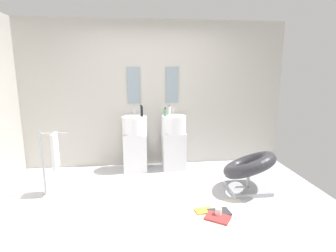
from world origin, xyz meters
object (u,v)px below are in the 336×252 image
Objects in this scene: magazine_ochre at (204,211)px; pedestal_sink_right at (174,141)px; lounge_chair at (249,168)px; pedestal_sink_left at (135,143)px; magazine_red at (218,218)px; coffee_mug at (218,212)px; soap_bottle_green at (165,112)px; soap_bottle_clear at (141,111)px; soap_bottle_black at (142,111)px; towel_rack at (53,152)px; soap_bottle_white at (169,111)px; magazine_charcoal at (219,212)px.

pedestal_sink_right is at bearing 87.74° from magazine_ochre.
pedestal_sink_left is at bearing 147.64° from lounge_chair.
lounge_chair reaches higher than magazine_red.
magazine_ochre is at bearing 139.57° from coffee_mug.
soap_bottle_green is at bearing 136.72° from lounge_chair.
soap_bottle_clear reaches higher than magazine_red.
soap_bottle_clear is at bearing 167.08° from soap_bottle_green.
soap_bottle_black is 1.30× the size of soap_bottle_green.
lounge_chair is at bearing -43.28° from soap_bottle_green.
pedestal_sink_right is at bearing 134.68° from magazine_red.
pedestal_sink_left is at bearing 37.00° from towel_rack.
soap_bottle_white is 0.50m from soap_bottle_clear.
pedestal_sink_right is 0.80m from soap_bottle_clear.
soap_bottle_black reaches higher than magazine_charcoal.
pedestal_sink_right is at bearing 132.68° from lounge_chair.
pedestal_sink_left is 0.57m from soap_bottle_black.
towel_rack is at bearing 151.30° from magazine_ochre.
soap_bottle_green is (-0.50, 1.64, 1.01)m from magazine_charcoal.
soap_bottle_black reaches higher than pedestal_sink_right.
lounge_chair is at bearing 37.38° from magazine_charcoal.
soap_bottle_black is at bearing 34.44° from towel_rack.
coffee_mug is at bearing -121.55° from magazine_charcoal.
soap_bottle_green reaches higher than coffee_mug.
soap_bottle_clear is at bearing 37.35° from towel_rack.
pedestal_sink_left is at bearing -174.43° from soap_bottle_black.
pedestal_sink_left is 6.13× the size of soap_bottle_white.
pedestal_sink_left reaches higher than lounge_chair.
pedestal_sink_right is at bearing -1.30° from soap_bottle_black.
soap_bottle_green is (-0.32, 1.58, 1.01)m from magazine_ochre.
soap_bottle_white is at bearing 102.09° from coffee_mug.
magazine_ochre is 0.19m from magazine_charcoal.
soap_bottle_white is at bearing 125.78° from pedestal_sink_right.
soap_bottle_clear is at bearing 111.50° from magazine_charcoal.
lounge_chair is 6.34× the size of soap_bottle_white.
towel_rack reaches higher than magazine_ochre.
magazine_ochre is (0.86, -1.58, -0.48)m from pedestal_sink_left.
soap_bottle_black reaches higher than lounge_chair.
magazine_ochre is 0.22m from magazine_red.
magazine_red is 2.22m from soap_bottle_black.
soap_bottle_white is at bearing 28.28° from towel_rack.
pedestal_sink_right is at bearing 0.00° from pedestal_sink_left.
pedestal_sink_right is at bearing 95.66° from magazine_charcoal.
soap_bottle_white is (-0.36, 1.85, 1.02)m from magazine_red.
lounge_chair is at bearing -32.36° from pedestal_sink_left.
magazine_red is (0.98, -1.76, -0.47)m from pedestal_sink_left.
soap_bottle_white is (0.49, 0.08, -0.01)m from soap_bottle_black.
soap_bottle_green reaches higher than towel_rack.
coffee_mug is 0.56× the size of soap_bottle_clear.
coffee_mug is at bearing 101.44° from magazine_red.
soap_bottle_black is 0.50m from soap_bottle_white.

